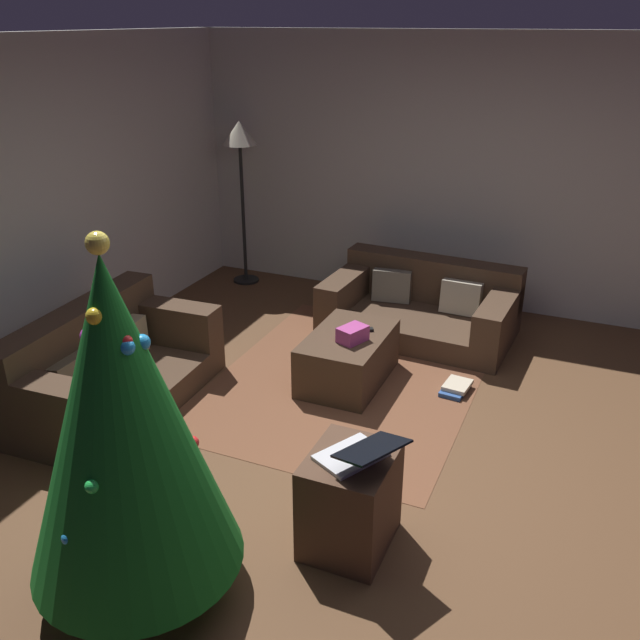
{
  "coord_description": "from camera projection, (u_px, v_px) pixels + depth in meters",
  "views": [
    {
      "loc": [
        -3.49,
        -1.01,
        2.7
      ],
      "look_at": [
        0.53,
        0.73,
        0.75
      ],
      "focal_mm": 38.36,
      "sensor_mm": 36.0,
      "label": 1
    }
  ],
  "objects": [
    {
      "name": "ground_plane",
      "position": [
        391.0,
        476.0,
        4.38
      ],
      "size": [
        6.4,
        6.4,
        0.0
      ],
      "primitive_type": "plane",
      "color": "brown"
    },
    {
      "name": "corner_partition",
      "position": [
        499.0,
        177.0,
        6.49
      ],
      "size": [
        0.12,
        6.4,
        2.6
      ],
      "primitive_type": "cube",
      "color": "beige",
      "rests_on": "ground_plane"
    },
    {
      "name": "couch_left",
      "position": [
        107.0,
        369.0,
        5.11
      ],
      "size": [
        1.69,
        0.96,
        0.74
      ],
      "rotation": [
        0.0,
        0.0,
        3.19
      ],
      "color": "#473323",
      "rests_on": "ground_plane"
    },
    {
      "name": "couch_right",
      "position": [
        422.0,
        306.0,
        6.33
      ],
      "size": [
        1.07,
        1.73,
        0.63
      ],
      "rotation": [
        0.0,
        0.0,
        1.52
      ],
      "color": "#473323",
      "rests_on": "ground_plane"
    },
    {
      "name": "ottoman",
      "position": [
        348.0,
        358.0,
        5.46
      ],
      "size": [
        0.91,
        0.57,
        0.41
      ],
      "primitive_type": "cube",
      "color": "#473323",
      "rests_on": "ground_plane"
    },
    {
      "name": "gift_box",
      "position": [
        353.0,
        334.0,
        5.25
      ],
      "size": [
        0.26,
        0.23,
        0.12
      ],
      "primitive_type": "cube",
      "rotation": [
        0.0,
        0.0,
        -0.38
      ],
      "color": "#B23F8C",
      "rests_on": "ottoman"
    },
    {
      "name": "tv_remote",
      "position": [
        363.0,
        330.0,
        5.43
      ],
      "size": [
        0.13,
        0.16,
        0.02
      ],
      "primitive_type": "cube",
      "rotation": [
        0.0,
        0.0,
        0.55
      ],
      "color": "black",
      "rests_on": "ottoman"
    },
    {
      "name": "christmas_tree",
      "position": [
        122.0,
        420.0,
        3.1
      ],
      "size": [
        1.04,
        1.04,
        1.91
      ],
      "color": "brown",
      "rests_on": "ground_plane"
    },
    {
      "name": "side_table",
      "position": [
        350.0,
        501.0,
        3.72
      ],
      "size": [
        0.52,
        0.44,
        0.57
      ],
      "primitive_type": "cube",
      "color": "#4C3323",
      "rests_on": "ground_plane"
    },
    {
      "name": "laptop",
      "position": [
        359.0,
        453.0,
        3.54
      ],
      "size": [
        0.49,
        0.51,
        0.18
      ],
      "color": "silver",
      "rests_on": "side_table"
    },
    {
      "name": "book_stack",
      "position": [
        456.0,
        388.0,
        5.36
      ],
      "size": [
        0.3,
        0.22,
        0.07
      ],
      "color": "#2D5193",
      "rests_on": "ground_plane"
    },
    {
      "name": "corner_lamp",
      "position": [
        240.0,
        146.0,
        7.02
      ],
      "size": [
        0.36,
        0.36,
        1.73
      ],
      "color": "black",
      "rests_on": "ground_plane"
    },
    {
      "name": "area_rug",
      "position": [
        348.0,
        380.0,
        5.54
      ],
      "size": [
        2.6,
        2.0,
        0.01
      ],
      "primitive_type": "cube",
      "color": "brown",
      "rests_on": "ground_plane"
    }
  ]
}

